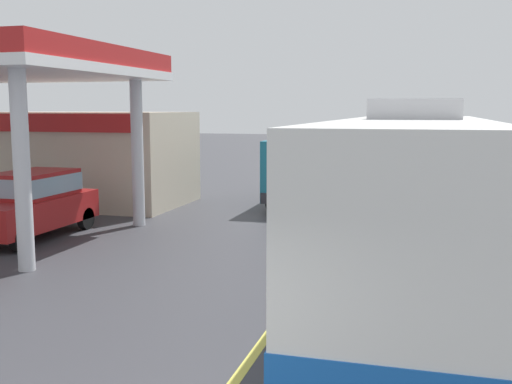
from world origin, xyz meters
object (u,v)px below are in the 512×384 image
object	(u,v)px
pedestrian_near_pump	(46,196)
car_at_pump	(32,201)
minibus_opposing_lane	(307,164)
coach_bus_main	(411,209)

from	to	relation	value
pedestrian_near_pump	car_at_pump	bearing A→B (deg)	-68.06
car_at_pump	minibus_opposing_lane	world-z (taller)	minibus_opposing_lane
coach_bus_main	pedestrian_near_pump	world-z (taller)	coach_bus_main
car_at_pump	pedestrian_near_pump	size ratio (longest dim) A/B	2.53
car_at_pump	minibus_opposing_lane	distance (m)	10.27
car_at_pump	minibus_opposing_lane	xyz separation A→B (m)	(5.98, 8.34, 0.46)
coach_bus_main	pedestrian_near_pump	size ratio (longest dim) A/B	6.65
coach_bus_main	car_at_pump	xyz separation A→B (m)	(-10.11, 2.96, -0.71)
coach_bus_main	minibus_opposing_lane	xyz separation A→B (m)	(-4.14, 11.30, -0.25)
minibus_opposing_lane	pedestrian_near_pump	distance (m)	9.55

